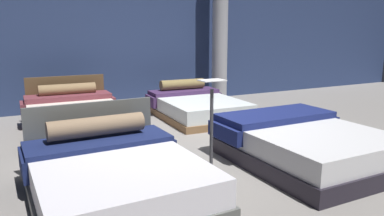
{
  "coord_description": "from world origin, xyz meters",
  "views": [
    {
      "loc": [
        -2.06,
        -4.66,
        1.63
      ],
      "look_at": [
        0.35,
        0.06,
        0.52
      ],
      "focal_mm": 34.41,
      "sensor_mm": 36.0,
      "label": 1
    }
  ],
  "objects_px": {
    "bed_1": "(304,144)",
    "bed_3": "(197,107)",
    "bed_0": "(114,174)",
    "bed_2": "(75,117)",
    "price_sign": "(211,137)",
    "support_pillar": "(220,26)"
  },
  "relations": [
    {
      "from": "bed_1",
      "to": "bed_3",
      "type": "height_order",
      "value": "bed_3"
    },
    {
      "from": "bed_0",
      "to": "bed_1",
      "type": "bearing_deg",
      "value": -4.55
    },
    {
      "from": "bed_0",
      "to": "bed_3",
      "type": "relative_size",
      "value": 0.97
    },
    {
      "from": "bed_2",
      "to": "bed_0",
      "type": "bearing_deg",
      "value": -90.54
    },
    {
      "from": "bed_2",
      "to": "price_sign",
      "type": "relative_size",
      "value": 1.85
    },
    {
      "from": "bed_0",
      "to": "price_sign",
      "type": "relative_size",
      "value": 1.81
    },
    {
      "from": "bed_1",
      "to": "price_sign",
      "type": "bearing_deg",
      "value": 168.71
    },
    {
      "from": "bed_0",
      "to": "price_sign",
      "type": "bearing_deg",
      "value": 3.61
    },
    {
      "from": "support_pillar",
      "to": "bed_2",
      "type": "bearing_deg",
      "value": -160.32
    },
    {
      "from": "bed_0",
      "to": "bed_3",
      "type": "bearing_deg",
      "value": 47.49
    },
    {
      "from": "bed_0",
      "to": "price_sign",
      "type": "distance_m",
      "value": 1.2
    },
    {
      "from": "bed_1",
      "to": "price_sign",
      "type": "xyz_separation_m",
      "value": [
        -1.21,
        0.23,
        0.19
      ]
    },
    {
      "from": "bed_0",
      "to": "bed_3",
      "type": "height_order",
      "value": "bed_0"
    },
    {
      "from": "bed_3",
      "to": "price_sign",
      "type": "xyz_separation_m",
      "value": [
        -1.19,
        -2.62,
        0.22
      ]
    },
    {
      "from": "bed_0",
      "to": "support_pillar",
      "type": "distance_m",
      "value": 5.57
    },
    {
      "from": "bed_0",
      "to": "bed_1",
      "type": "xyz_separation_m",
      "value": [
        2.39,
        -0.13,
        0.01
      ]
    },
    {
      "from": "bed_3",
      "to": "price_sign",
      "type": "height_order",
      "value": "price_sign"
    },
    {
      "from": "price_sign",
      "to": "support_pillar",
      "type": "distance_m",
      "value": 4.75
    },
    {
      "from": "bed_3",
      "to": "support_pillar",
      "type": "bearing_deg",
      "value": 46.81
    },
    {
      "from": "bed_0",
      "to": "price_sign",
      "type": "xyz_separation_m",
      "value": [
        1.18,
        0.1,
        0.2
      ]
    },
    {
      "from": "support_pillar",
      "to": "bed_0",
      "type": "bearing_deg",
      "value": -132.43
    },
    {
      "from": "bed_3",
      "to": "price_sign",
      "type": "bearing_deg",
      "value": -112.57
    }
  ]
}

